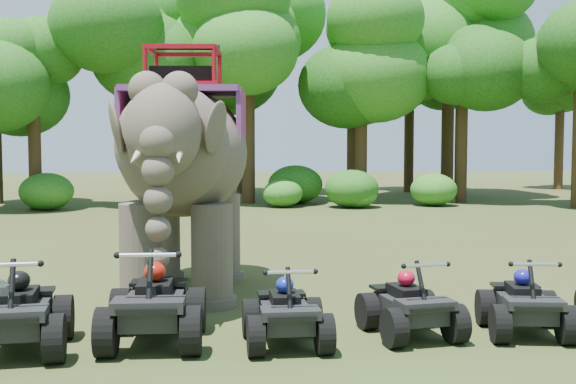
% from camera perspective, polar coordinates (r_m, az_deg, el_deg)
% --- Properties ---
extents(ground, '(110.00, 110.00, 0.00)m').
position_cam_1_polar(ground, '(12.12, 0.52, -9.40)').
color(ground, '#47381E').
rests_on(ground, ground).
extents(elephant, '(2.85, 5.69, 4.63)m').
position_cam_1_polar(elephant, '(13.43, -8.19, 1.87)').
color(elephant, brown).
rests_on(elephant, ground).
extents(atv_0, '(1.49, 1.92, 1.32)m').
position_cam_1_polar(atv_0, '(10.34, -20.58, -8.25)').
color(atv_0, black).
rests_on(atv_0, ground).
extents(atv_1, '(1.40, 1.89, 1.38)m').
position_cam_1_polar(atv_1, '(10.27, -10.56, -7.96)').
color(atv_1, black).
rests_on(atv_1, ground).
extents(atv_2, '(1.18, 1.59, 1.15)m').
position_cam_1_polar(atv_2, '(10.05, -0.17, -8.85)').
color(atv_2, black).
rests_on(atv_2, ground).
extents(atv_3, '(1.39, 1.73, 1.16)m').
position_cam_1_polar(atv_3, '(10.65, 9.62, -8.14)').
color(atv_3, black).
rests_on(atv_3, ground).
extents(atv_4, '(1.36, 1.71, 1.16)m').
position_cam_1_polar(atv_4, '(11.13, 18.19, -7.76)').
color(atv_4, black).
rests_on(atv_4, ground).
extents(tree_0, '(6.88, 6.88, 9.83)m').
position_cam_1_polar(tree_0, '(33.01, -3.16, 7.66)').
color(tree_0, '#195114').
rests_on(tree_0, ground).
extents(tree_1, '(5.65, 5.65, 8.07)m').
position_cam_1_polar(tree_1, '(34.68, 5.14, 6.01)').
color(tree_1, '#195114').
rests_on(tree_1, ground).
extents(tree_2, '(5.06, 5.06, 7.23)m').
position_cam_1_polar(tree_2, '(34.26, 13.59, 5.24)').
color(tree_2, '#195114').
rests_on(tree_2, ground).
extents(tree_24, '(5.11, 5.11, 7.31)m').
position_cam_1_polar(tree_24, '(31.74, -19.43, 5.30)').
color(tree_24, '#195114').
rests_on(tree_24, ground).
extents(tree_25, '(6.65, 6.65, 9.50)m').
position_cam_1_polar(tree_25, '(32.48, -11.26, 7.35)').
color(tree_25, '#195114').
rests_on(tree_25, ground).
extents(tree_26, '(6.65, 6.65, 9.50)m').
position_cam_1_polar(tree_26, '(36.28, -5.22, 7.05)').
color(tree_26, '#195114').
rests_on(tree_26, ground).
extents(tree_27, '(5.52, 5.52, 7.89)m').
position_cam_1_polar(tree_27, '(40.73, 9.55, 5.54)').
color(tree_27, '#195114').
rests_on(tree_27, ground).
extents(tree_28, '(5.67, 5.67, 8.10)m').
position_cam_1_polar(tree_28, '(39.45, 13.47, 5.69)').
color(tree_28, '#195114').
rests_on(tree_28, ground).
extents(tree_29, '(7.19, 7.19, 10.28)m').
position_cam_1_polar(tree_29, '(39.19, -3.67, 7.40)').
color(tree_29, '#195114').
rests_on(tree_29, ground).
extents(tree_31, '(5.26, 5.26, 7.52)m').
position_cam_1_polar(tree_31, '(45.44, 20.67, 4.94)').
color(tree_31, '#195114').
rests_on(tree_31, ground).
extents(tree_35, '(7.52, 7.52, 10.75)m').
position_cam_1_polar(tree_35, '(37.45, 12.55, 7.84)').
color(tree_35, '#195114').
rests_on(tree_35, ground).
extents(tree_36, '(6.17, 6.17, 8.81)m').
position_cam_1_polar(tree_36, '(33.57, 5.81, 6.71)').
color(tree_36, '#195114').
rests_on(tree_36, ground).
extents(tree_37, '(6.24, 6.24, 8.91)m').
position_cam_1_polar(tree_37, '(40.41, -6.43, 6.31)').
color(tree_37, '#195114').
rests_on(tree_37, ground).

